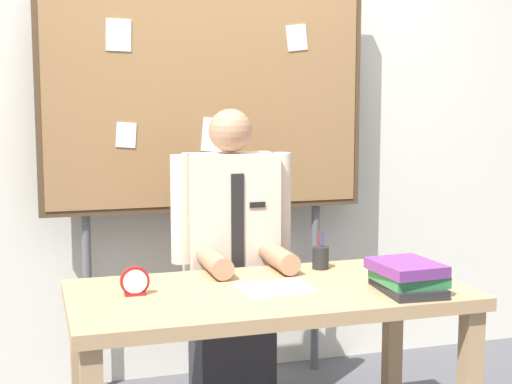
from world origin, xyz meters
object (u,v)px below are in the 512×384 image
(desk, at_px, (269,314))
(desk_clock, at_px, (135,282))
(book_stack, at_px, (407,277))
(open_notebook, at_px, (275,288))
(pen_holder, at_px, (321,258))
(bulletin_board, at_px, (206,94))
(person, at_px, (232,279))

(desk, bearing_deg, desk_clock, 174.36)
(book_stack, bearing_deg, open_notebook, 158.76)
(open_notebook, bearing_deg, pen_holder, 42.32)
(desk, bearing_deg, pen_holder, 38.44)
(desk, distance_m, pen_holder, 0.42)
(bulletin_board, distance_m, book_stack, 1.47)
(person, bearing_deg, book_stack, -57.15)
(bulletin_board, xyz_separation_m, book_stack, (0.48, -1.21, -0.68))
(person, relative_size, bulletin_board, 0.68)
(desk, bearing_deg, open_notebook, -48.25)
(open_notebook, relative_size, pen_holder, 1.65)
(open_notebook, bearing_deg, desk_clock, 172.37)
(desk, xyz_separation_m, desk_clock, (-0.50, 0.05, 0.15))
(pen_holder, bearing_deg, book_stack, -69.24)
(desk_clock, bearing_deg, open_notebook, -7.63)
(bulletin_board, bearing_deg, pen_holder, -67.91)
(book_stack, distance_m, pen_holder, 0.48)
(desk, height_order, desk_clock, desk_clock)
(book_stack, bearing_deg, desk, 157.41)
(desk, distance_m, book_stack, 0.54)
(desk, relative_size, desk_clock, 13.95)
(open_notebook, height_order, desk_clock, desk_clock)
(desk_clock, relative_size, pen_holder, 0.67)
(book_stack, bearing_deg, bulletin_board, 111.60)
(book_stack, height_order, pen_holder, pen_holder)
(book_stack, xyz_separation_m, pen_holder, (-0.17, 0.45, -0.01))
(person, relative_size, book_stack, 4.64)
(desk, relative_size, pen_holder, 9.39)
(open_notebook, distance_m, pen_holder, 0.40)
(bulletin_board, relative_size, book_stack, 6.86)
(desk_clock, bearing_deg, desk, -5.64)
(person, height_order, open_notebook, person)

